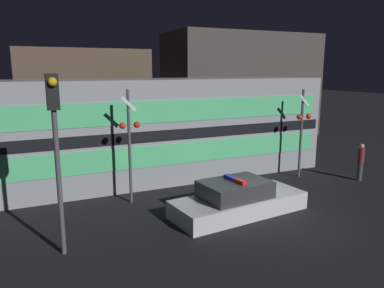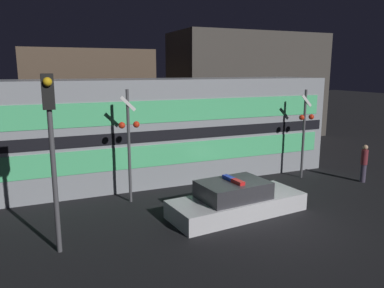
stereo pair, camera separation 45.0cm
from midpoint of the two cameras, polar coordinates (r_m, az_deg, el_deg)
ground_plane at (r=12.75m, az=13.31°, el=-11.75°), size 120.00×120.00×0.00m
train at (r=16.92m, az=-4.55°, el=2.21°), size 16.07×3.17×4.51m
police_car at (r=13.15m, az=7.71°, el=-8.58°), size 4.94×2.28×1.31m
pedestrian at (r=18.27m, az=25.38°, el=-2.64°), size 0.28×0.28×1.68m
crossing_signal_near at (r=17.65m, az=17.49°, el=2.41°), size 0.78×0.31×4.04m
crossing_signal_far at (r=13.83m, az=-8.66°, el=0.85°), size 0.78×0.31×4.23m
traffic_light_corner at (r=10.22m, az=-19.53°, el=1.75°), size 0.30×0.46×4.83m
building_left at (r=24.73m, az=-15.49°, el=6.51°), size 7.29×6.95×6.04m
building_center at (r=28.26m, az=8.86°, el=8.77°), size 10.95×4.99×7.44m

